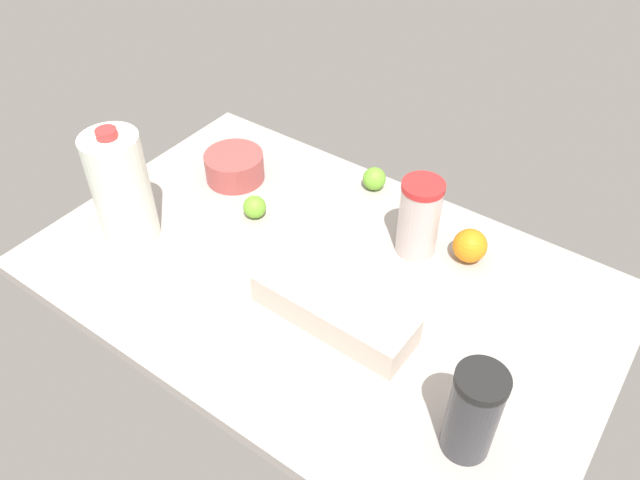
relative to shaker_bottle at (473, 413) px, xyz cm
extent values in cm
cube|color=#ACA29D|center=(-41.95, 17.88, -10.78)|extent=(120.00, 76.00, 3.00)
cylinder|color=#333439|center=(0.00, 0.00, -0.74)|extent=(8.14, 8.14, 17.07)
cylinder|color=black|center=(0.00, 0.00, 8.50)|extent=(8.38, 8.38, 1.40)
cylinder|color=beige|center=(-29.58, 36.55, -0.93)|extent=(8.74, 8.74, 16.68)
cylinder|color=red|center=(-29.58, 36.55, 8.11)|extent=(9.00, 9.00, 1.40)
cube|color=beige|center=(-32.47, 9.14, -5.96)|extent=(33.01, 11.49, 6.64)
cylinder|color=white|center=(-83.83, 3.83, 3.63)|extent=(12.23, 12.23, 25.81)
cylinder|color=red|center=(-83.83, 3.83, 17.44)|extent=(4.28, 4.28, 1.80)
cylinder|color=#AD4946|center=(-79.10, 33.39, -5.80)|extent=(14.59, 14.59, 6.95)
sphere|color=orange|center=(-18.88, 40.66, -5.60)|extent=(7.36, 7.36, 7.36)
sphere|color=#6EB52F|center=(-65.54, 24.86, -6.61)|extent=(5.32, 5.32, 5.32)
sphere|color=#6EB732|center=(-48.63, 50.05, -6.46)|extent=(5.64, 5.64, 5.64)
camera|label=1|loc=(11.61, -57.11, 84.84)|focal=35.00mm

